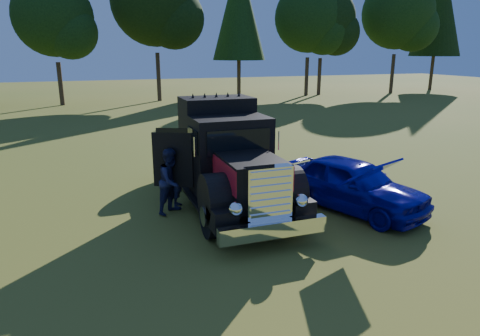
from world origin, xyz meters
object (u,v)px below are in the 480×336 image
hotrod_coupe (352,184)px  spectator_far (172,181)px  spectator_near (176,176)px  diamond_t_truck (226,161)px

hotrod_coupe → spectator_far: (-4.77, 1.41, 0.16)m
hotrod_coupe → spectator_near: (-4.57, 1.78, 0.17)m
hotrod_coupe → spectator_far: hotrod_coupe is taller
spectator_near → spectator_far: 0.42m
diamond_t_truck → spectator_near: bearing=171.2°
diamond_t_truck → hotrod_coupe: (3.17, -1.56, -0.54)m
spectator_near → spectator_far: size_ratio=1.01×
hotrod_coupe → spectator_far: 4.97m
diamond_t_truck → spectator_far: diamond_t_truck is taller
hotrod_coupe → spectator_far: size_ratio=2.57×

